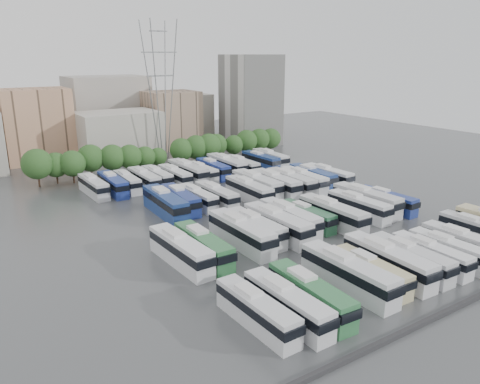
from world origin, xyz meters
TOP-DOWN VIEW (x-y plane):
  - ground at (0.00, 0.00)m, footprint 220.00×220.00m
  - parapet at (0.00, -33.00)m, footprint 56.00×0.50m
  - tree_line at (-0.49, 42.12)m, footprint 65.24×7.59m
  - city_buildings at (-7.46, 71.86)m, footprint 102.00×35.00m
  - apartment_tower at (34.00, 58.00)m, footprint 14.00×14.00m
  - electricity_pylon at (2.00, 50.00)m, footprint 9.00×6.91m
  - bus_r0_s0 at (-21.41, -23.96)m, footprint 2.78×11.53m
  - bus_r0_s1 at (-18.12, -24.64)m, footprint 2.77×12.03m
  - bus_r0_s2 at (-14.88, -24.52)m, footprint 3.19×12.29m
  - bus_r0_s4 at (-8.27, -23.48)m, footprint 2.98×13.36m
  - bus_r0_s5 at (-5.04, -24.02)m, footprint 2.83×11.10m
  - bus_r0_s6 at (-1.57, -23.61)m, footprint 3.31×13.05m
  - bus_r0_s7 at (1.65, -24.33)m, footprint 2.90×11.82m
  - bus_r0_s8 at (5.02, -24.91)m, footprint 2.57×11.02m
  - bus_r0_s9 at (8.17, -25.37)m, footprint 2.64×11.11m
  - bus_r0_s10 at (11.51, -25.34)m, footprint 2.76×11.82m
  - bus_r0_s12 at (18.28, -23.06)m, footprint 2.61×11.08m
  - bus_r1_s0 at (-21.32, -6.83)m, footprint 3.34×13.01m
  - bus_r1_s1 at (-18.15, -7.08)m, footprint 2.96×12.59m
  - bus_r1_s3 at (-11.58, -6.18)m, footprint 3.03×13.48m
  - bus_r1_s4 at (-8.39, -5.20)m, footprint 2.88×12.13m
  - bus_r1_s5 at (-5.14, -6.10)m, footprint 3.24×13.38m
  - bus_r1_s6 at (-1.78, -4.88)m, footprint 3.10×12.86m
  - bus_r1_s7 at (1.60, -5.05)m, footprint 2.79×11.09m
  - bus_r1_s8 at (4.94, -7.19)m, footprint 3.00×13.30m
  - bus_r1_s10 at (11.69, -6.40)m, footprint 3.05×12.22m
  - bus_r1_s11 at (14.97, -5.12)m, footprint 3.43×13.49m
  - bus_r1_s12 at (18.38, -6.60)m, footprint 3.09×11.58m
  - bus_r2_s2 at (-14.93, 11.98)m, footprint 3.41×13.73m
  - bus_r2_s3 at (-11.51, 13.21)m, footprint 3.24×12.25m
  - bus_r2_s4 at (-8.27, 13.02)m, footprint 2.72×11.14m
  - bus_r2_s5 at (-4.89, 12.11)m, footprint 2.71×11.70m
  - bus_r2_s7 at (1.49, 11.10)m, footprint 2.92×12.69m
  - bus_r2_s8 at (4.76, 13.19)m, footprint 3.06×13.59m
  - bus_r2_s9 at (8.23, 11.85)m, footprint 3.18×13.44m
  - bus_r2_s10 at (11.60, 11.31)m, footprint 3.10×13.17m
  - bus_r2_s11 at (14.98, 11.39)m, footprint 3.03×12.59m
  - bus_r2_s12 at (18.15, 12.33)m, footprint 3.27×12.75m
  - bus_r2_s13 at (21.43, 11.31)m, footprint 3.22×12.45m
  - bus_r3_s0 at (-21.58, 30.32)m, footprint 2.93×11.69m
  - bus_r3_s1 at (-18.05, 29.57)m, footprint 2.76×12.01m
  - bus_r3_s2 at (-14.89, 30.31)m, footprint 2.61×11.04m
  - bus_r3_s3 at (-11.48, 29.78)m, footprint 2.71×11.94m
  - bus_r3_s4 at (-8.26, 30.63)m, footprint 2.57×11.19m
  - bus_r3_s5 at (-4.99, 29.02)m, footprint 2.68×11.63m
  - bus_r3_s6 at (-1.55, 29.88)m, footprint 3.47×13.42m
  - bus_r3_s7 at (1.61, 29.45)m, footprint 2.69×10.89m
  - bus_r3_s8 at (4.82, 30.10)m, footprint 2.79×11.82m
  - bus_r3_s9 at (8.42, 30.35)m, footprint 2.98×13.40m
  - bus_r3_s10 at (11.58, 29.02)m, footprint 2.60×11.92m
  - bus_r3_s12 at (18.21, 30.76)m, footprint 3.09×12.03m
  - bus_r3_s13 at (21.48, 31.26)m, footprint 3.06×12.29m

SIDE VIEW (x-z plane):
  - ground at x=0.00m, z-range 0.00..0.00m
  - parapet at x=0.00m, z-range 0.00..0.50m
  - bus_r3_s7 at x=1.61m, z-range -0.03..3.37m
  - bus_r0_s8 at x=5.02m, z-range -0.03..3.42m
  - bus_r3_s2 at x=-14.89m, z-range -0.03..3.42m
  - bus_r1_s7 at x=1.60m, z-range -0.03..3.42m
  - bus_r0_s5 at x=-5.04m, z-range -0.03..3.43m
  - bus_r0_s12 at x=18.28m, z-range -0.03..3.43m
  - bus_r0_s9 at x=8.17m, z-range -0.03..3.44m
  - bus_r2_s4 at x=-8.27m, z-range -0.03..3.44m
  - bus_r3_s4 at x=-8.26m, z-range -0.03..3.47m
  - bus_r1_s12 at x=18.38m, z-range -0.03..3.57m
  - bus_r0_s0 at x=-21.41m, z-range -0.03..3.57m
  - bus_r3_s5 at x=-4.99m, z-range -0.03..3.61m
  - bus_r3_s0 at x=-21.58m, z-range -0.03..3.61m
  - bus_r2_s5 at x=-4.89m, z-range -0.03..3.63m
  - bus_r0_s7 at x=1.65m, z-range -0.03..3.65m
  - bus_r3_s8 at x=4.82m, z-range -0.03..3.66m
  - bus_r0_s10 at x=11.51m, z-range -0.03..3.66m
  - bus_r3_s10 at x=11.58m, z-range -0.03..3.70m
  - bus_r3_s3 at x=-11.48m, z-range -0.03..3.70m
  - bus_r3_s12 at x=18.21m, z-range -0.03..3.71m
  - bus_r3_s1 at x=-18.05m, z-range -0.03..3.72m
  - bus_r0_s1 at x=-18.12m, z-range -0.03..3.73m
  - bus_r1_s4 at x=-8.39m, z-range -0.03..3.75m
  - bus_r2_s3 at x=-11.51m, z-range -0.03..3.77m
  - bus_r1_s10 at x=11.69m, z-range -0.03..3.78m
  - bus_r0_s2 at x=-14.88m, z-range -0.03..3.79m
  - bus_r3_s13 at x=21.48m, z-range -0.03..3.80m
  - bus_r2_s13 at x=21.43m, z-range -0.04..3.84m
  - bus_r2_s11 at x=14.98m, z-range -0.04..3.90m
  - bus_r1_s1 at x=-18.15m, z-range -0.04..3.90m
  - bus_r2_s12 at x=18.15m, z-range -0.04..3.93m
  - bus_r2_s7 at x=1.49m, z-range -0.04..3.94m
  - bus_r1_s6 at x=-1.78m, z-range -0.04..3.98m
  - bus_r1_s0 at x=-21.32m, z-range -0.04..4.01m
  - bus_r0_s6 at x=-1.57m, z-range -0.04..4.03m
  - bus_r2_s10 at x=11.60m, z-range -0.04..4.08m
  - bus_r1_s8 at x=4.94m, z-range -0.04..4.13m
  - bus_r3_s6 at x=-1.55m, z-range -0.04..4.14m
  - bus_r1_s5 at x=-5.14m, z-range -0.04..4.14m
  - bus_r0_s4 at x=-8.27m, z-range -0.04..4.15m
  - bus_r2_s9 at x=8.23m, z-range -0.04..4.16m
  - bus_r3_s9 at x=8.42m, z-range -0.04..4.16m
  - bus_r1_s11 at x=14.97m, z-range -0.04..4.16m
  - bus_r1_s3 at x=-11.58m, z-range -0.04..4.19m
  - bus_r2_s8 at x=4.76m, z-range -0.04..4.22m
  - bus_r2_s2 at x=-14.93m, z-range -0.04..4.24m
  - tree_line at x=-0.49m, z-range 0.34..8.26m
  - city_buildings at x=-7.46m, z-range -2.13..17.87m
  - apartment_tower at x=34.00m, z-range 0.00..26.00m
  - electricity_pylon at x=2.00m, z-range 1.75..35.57m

